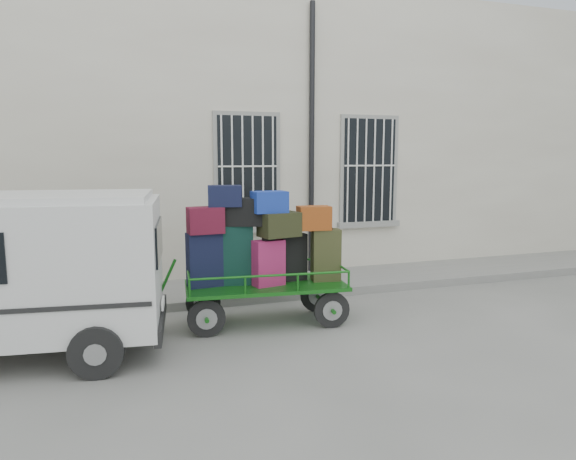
{
  "coord_description": "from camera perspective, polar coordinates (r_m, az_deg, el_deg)",
  "views": [
    {
      "loc": [
        -2.89,
        -7.04,
        2.56
      ],
      "look_at": [
        -0.2,
        1.0,
        1.34
      ],
      "focal_mm": 32.0,
      "sensor_mm": 36.0,
      "label": 1
    }
  ],
  "objects": [
    {
      "name": "building",
      "position": [
        12.88,
        -5.57,
        10.12
      ],
      "size": [
        24.0,
        5.15,
        6.0
      ],
      "color": "#BFB6A3",
      "rests_on": "ground"
    },
    {
      "name": "sidewalk",
      "position": [
        10.0,
        -1.07,
        -6.19
      ],
      "size": [
        24.0,
        1.7,
        0.15
      ],
      "primitive_type": "cube",
      "color": "slate",
      "rests_on": "ground"
    },
    {
      "name": "ground",
      "position": [
        8.03,
        3.71,
        -10.4
      ],
      "size": [
        80.0,
        80.0,
        0.0
      ],
      "primitive_type": "plane",
      "color": "slate",
      "rests_on": "ground"
    },
    {
      "name": "luggage_cart",
      "position": [
        7.79,
        -2.94,
        -2.55
      ],
      "size": [
        2.89,
        1.34,
        2.13
      ],
      "rotation": [
        0.0,
        0.0,
        -0.1
      ],
      "color": "black",
      "rests_on": "ground"
    }
  ]
}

